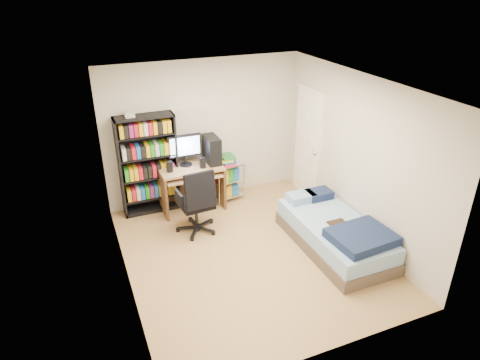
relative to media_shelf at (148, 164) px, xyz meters
name	(u,v)px	position (x,y,z in m)	size (l,w,h in m)	color
room	(250,177)	(1.05, -1.84, 0.37)	(3.58, 4.08, 2.58)	#A38351
media_shelf	(148,164)	(0.00, 0.00, 0.00)	(0.96, 0.32, 1.78)	black
computer_desk	(196,169)	(0.77, -0.17, -0.16)	(1.06, 0.61, 1.33)	tan
office_chair	(197,212)	(0.52, -0.99, -0.53)	(0.70, 0.70, 1.10)	black
wire_cart	(227,171)	(1.35, -0.13, -0.32)	(0.58, 0.46, 0.86)	silver
bed	(336,233)	(2.30, -2.20, -0.63)	(0.98, 1.95, 0.56)	#4F453B
door	(308,143)	(2.77, -0.49, 0.12)	(0.12, 0.80, 2.00)	white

